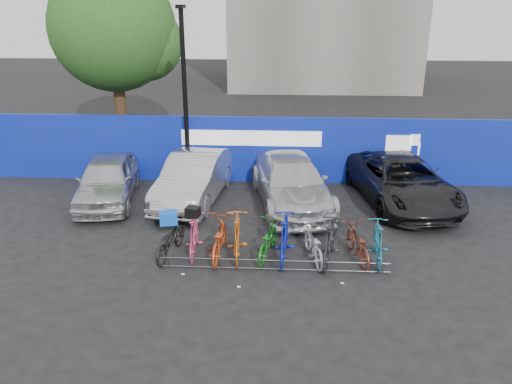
# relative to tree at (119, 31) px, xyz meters

# --- Properties ---
(ground) EXTENTS (100.00, 100.00, 0.00)m
(ground) POSITION_rel_tree_xyz_m (6.77, -10.06, -5.07)
(ground) COLOR black
(ground) RESTS_ON ground
(hoarding) EXTENTS (22.00, 0.18, 2.40)m
(hoarding) POSITION_rel_tree_xyz_m (6.78, -4.06, -3.86)
(hoarding) COLOR #0A1C92
(hoarding) RESTS_ON ground
(tree) EXTENTS (5.40, 5.20, 7.80)m
(tree) POSITION_rel_tree_xyz_m (0.00, 0.00, 0.00)
(tree) COLOR #382314
(tree) RESTS_ON ground
(lamppost) EXTENTS (0.25, 0.50, 6.11)m
(lamppost) POSITION_rel_tree_xyz_m (3.57, -4.66, -1.80)
(lamppost) COLOR black
(lamppost) RESTS_ON ground
(bike_rack) EXTENTS (5.60, 0.03, 0.30)m
(bike_rack) POSITION_rel_tree_xyz_m (6.77, -10.66, -4.91)
(bike_rack) COLOR #595B60
(bike_rack) RESTS_ON ground
(car_0) EXTENTS (2.46, 4.59, 1.48)m
(car_0) POSITION_rel_tree_xyz_m (1.20, -6.31, -4.33)
(car_0) COLOR #B4B4B9
(car_0) RESTS_ON ground
(car_1) EXTENTS (2.18, 4.87, 1.55)m
(car_1) POSITION_rel_tree_xyz_m (4.03, -6.07, -4.29)
(car_1) COLOR #A6A6AA
(car_1) RESTS_ON ground
(car_2) EXTENTS (3.05, 5.53, 1.52)m
(car_2) POSITION_rel_tree_xyz_m (7.21, -6.21, -4.31)
(car_2) COLOR silver
(car_2) RESTS_ON ground
(car_3) EXTENTS (3.38, 5.77, 1.51)m
(car_3) POSITION_rel_tree_xyz_m (10.77, -5.90, -4.31)
(car_3) COLOR black
(car_3) RESTS_ON ground
(bike_0) EXTENTS (0.89, 1.81, 0.91)m
(bike_0) POSITION_rel_tree_xyz_m (4.08, -10.03, -4.61)
(bike_0) COLOR black
(bike_0) RESTS_ON ground
(bike_1) EXTENTS (0.63, 1.83, 1.08)m
(bike_1) POSITION_rel_tree_xyz_m (4.68, -9.91, -4.53)
(bike_1) COLOR #C13D6B
(bike_1) RESTS_ON ground
(bike_2) EXTENTS (0.71, 1.93, 1.01)m
(bike_2) POSITION_rel_tree_xyz_m (5.33, -9.98, -4.57)
(bike_2) COLOR #B94319
(bike_2) RESTS_ON ground
(bike_3) EXTENTS (0.69, 1.95, 1.15)m
(bike_3) POSITION_rel_tree_xyz_m (5.81, -9.98, -4.49)
(bike_3) COLOR #CE6318
(bike_3) RESTS_ON ground
(bike_4) EXTENTS (0.95, 1.81, 0.91)m
(bike_4) POSITION_rel_tree_xyz_m (6.57, -9.90, -4.62)
(bike_4) COLOR #147019
(bike_4) RESTS_ON ground
(bike_5) EXTENTS (0.70, 2.02, 1.19)m
(bike_5) POSITION_rel_tree_xyz_m (7.01, -10.04, -4.47)
(bike_5) COLOR #101D9D
(bike_5) RESTS_ON ground
(bike_6) EXTENTS (0.93, 1.78, 0.89)m
(bike_6) POSITION_rel_tree_xyz_m (7.73, -10.05, -4.62)
(bike_6) COLOR #AFB2B7
(bike_6) RESTS_ON ground
(bike_7) EXTENTS (0.93, 1.95, 1.13)m
(bike_7) POSITION_rel_tree_xyz_m (8.14, -10.12, -4.51)
(bike_7) COLOR #232325
(bike_7) RESTS_ON ground
(bike_8) EXTENTS (0.91, 1.79, 0.90)m
(bike_8) POSITION_rel_tree_xyz_m (8.85, -9.94, -4.62)
(bike_8) COLOR maroon
(bike_8) RESTS_ON ground
(bike_9) EXTENTS (0.63, 1.80, 1.06)m
(bike_9) POSITION_rel_tree_xyz_m (9.35, -10.00, -4.54)
(bike_9) COLOR #1B677D
(bike_9) RESTS_ON ground
(cargo_crate) EXTENTS (0.51, 0.44, 0.32)m
(cargo_crate) POSITION_rel_tree_xyz_m (4.08, -10.03, -4.00)
(cargo_crate) COLOR blue
(cargo_crate) RESTS_ON bike_0
(cargo_topcase) EXTENTS (0.39, 0.37, 0.25)m
(cargo_topcase) POSITION_rel_tree_xyz_m (4.68, -9.91, -3.87)
(cargo_topcase) COLOR black
(cargo_topcase) RESTS_ON bike_1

